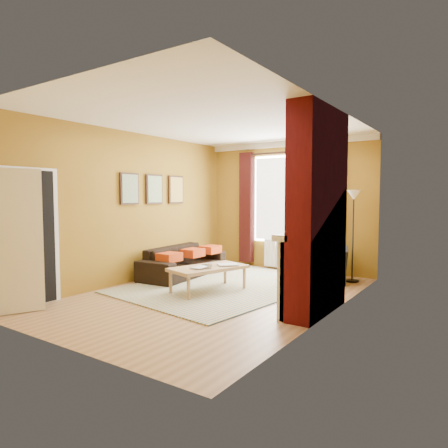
{
  "coord_description": "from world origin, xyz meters",
  "views": [
    {
      "loc": [
        3.7,
        -5.24,
        1.61
      ],
      "look_at": [
        0.0,
        0.25,
        1.15
      ],
      "focal_mm": 32.0,
      "sensor_mm": 36.0,
      "label": 1
    }
  ],
  "objects": [
    {
      "name": "armchair",
      "position": [
        1.04,
        1.96,
        0.33
      ],
      "size": [
        1.22,
        1.14,
        0.65
      ],
      "primitive_type": "imported",
      "rotation": [
        0.0,
        0.0,
        3.45
      ],
      "color": "black",
      "rests_on": "ground"
    },
    {
      "name": "book_a",
      "position": [
        -0.35,
        -0.09,
        0.45
      ],
      "size": [
        0.22,
        0.29,
        0.03
      ],
      "primitive_type": "imported",
      "rotation": [
        0.0,
        0.0,
        -0.03
      ],
      "color": "#999999",
      "rests_on": "coffee_table"
    },
    {
      "name": "sofa",
      "position": [
        -1.42,
        0.91,
        0.3
      ],
      "size": [
        0.98,
        2.13,
        0.6
      ],
      "primitive_type": "imported",
      "rotation": [
        0.0,
        0.0,
        1.65
      ],
      "color": "black",
      "rests_on": "ground"
    },
    {
      "name": "mug",
      "position": [
        -0.1,
        -0.03,
        0.48
      ],
      "size": [
        0.1,
        0.1,
        0.09
      ],
      "primitive_type": "imported",
      "rotation": [
        0.0,
        0.0,
        -0.08
      ],
      "color": "#999999",
      "rests_on": "coffee_table"
    },
    {
      "name": "room_walls",
      "position": [
        0.63,
        0.29,
        1.38
      ],
      "size": [
        3.82,
        5.54,
        2.83
      ],
      "color": "olive",
      "rests_on": "ground"
    },
    {
      "name": "book_b",
      "position": [
        -0.11,
        0.47,
        0.44
      ],
      "size": [
        0.41,
        0.41,
        0.03
      ],
      "primitive_type": "imported",
      "rotation": [
        0.0,
        0.0,
        -0.76
      ],
      "color": "#999999",
      "rests_on": "coffee_table"
    },
    {
      "name": "wicker_stool",
      "position": [
        0.55,
        2.4,
        0.2
      ],
      "size": [
        0.37,
        0.37,
        0.41
      ],
      "rotation": [
        0.0,
        0.0,
        0.13
      ],
      "color": "olive",
      "rests_on": "ground"
    },
    {
      "name": "striped_rug",
      "position": [
        -0.23,
        0.64,
        0.01
      ],
      "size": [
        3.1,
        3.98,
        0.02
      ],
      "rotation": [
        0.0,
        0.0,
        -0.13
      ],
      "color": "teal",
      "rests_on": "ground"
    },
    {
      "name": "tv_remote",
      "position": [
        -0.3,
        0.17,
        0.44
      ],
      "size": [
        0.14,
        0.15,
        0.02
      ],
      "rotation": [
        0.0,
        0.0,
        -0.69
      ],
      "color": "#28282B",
      "rests_on": "coffee_table"
    },
    {
      "name": "ground",
      "position": [
        0.0,
        0.0,
        0.0
      ],
      "size": [
        5.5,
        5.5,
        0.0
      ],
      "primitive_type": "plane",
      "color": "olive",
      "rests_on": "ground"
    },
    {
      "name": "coffee_table",
      "position": [
        -0.23,
        0.12,
        0.39
      ],
      "size": [
        0.99,
        1.43,
        0.43
      ],
      "rotation": [
        0.0,
        0.0,
        -0.29
      ],
      "color": "tan",
      "rests_on": "ground"
    },
    {
      "name": "floor_lamp",
      "position": [
        1.55,
        2.28,
        1.36
      ],
      "size": [
        0.32,
        0.32,
        1.73
      ],
      "rotation": [
        0.0,
        0.0,
        0.33
      ],
      "color": "black",
      "rests_on": "ground"
    }
  ]
}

